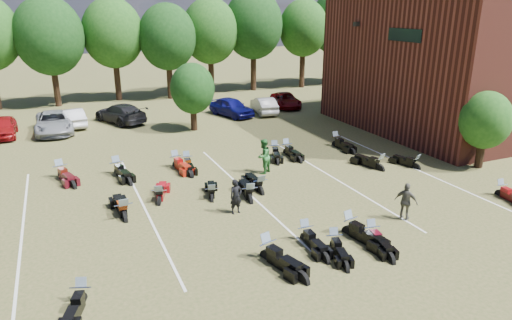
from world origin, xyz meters
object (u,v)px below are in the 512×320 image
person_green (263,156)px  motorcycle_7 (160,203)px  car_0 (3,127)px  person_black (236,197)px  car_4 (231,107)px  person_grey (406,202)px  motorcycle_3 (349,234)px  motorcycle_0 (83,303)px  motorcycle_14 (61,178)px

person_green → motorcycle_7: size_ratio=0.83×
car_0 → person_black: size_ratio=2.63×
car_0 → car_4: size_ratio=0.92×
person_green → person_grey: 8.32m
person_green → motorcycle_3: person_green is taller
motorcycle_0 → motorcycle_14: bearing=111.0°
person_grey → motorcycle_3: (-2.96, -0.18, -0.83)m
motorcycle_14 → person_green: bearing=-36.1°
motorcycle_0 → motorcycle_3: bearing=22.4°
motorcycle_7 → car_4: bearing=-102.0°
car_4 → person_black: 19.00m
person_green → person_grey: (3.17, -7.69, -0.14)m
car_0 → person_black: person_black is taller
person_grey → motorcycle_3: person_grey is taller
car_4 → person_grey: person_grey is taller
car_4 → motorcycle_14: 16.83m
car_0 → car_4: bearing=-1.1°
person_grey → motorcycle_7: (-9.29, 5.92, -0.83)m
motorcycle_0 → motorcycle_7: motorcycle_7 is taller
person_black → motorcycle_7: 3.85m
person_green → motorcycle_14: person_green is taller
motorcycle_3 → motorcycle_7: motorcycle_3 is taller
person_green → motorcycle_3: bearing=57.7°
person_green → motorcycle_3: (0.21, -7.87, -0.97)m
motorcycle_7 → car_0: bearing=-45.1°
person_black → motorcycle_7: bearing=134.1°
car_4 → person_green: person_green is taller
motorcycle_3 → person_black: bearing=122.5°
car_4 → person_green: 14.05m
car_4 → motorcycle_7: (-9.43, -15.43, -0.77)m
car_0 → motorcycle_7: (7.52, -15.77, -0.71)m
car_4 → person_black: (-6.54, -17.84, 0.02)m
motorcycle_0 → motorcycle_14: size_ratio=0.84×
person_green → motorcycle_3: 7.93m
car_0 → person_grey: 27.44m
car_0 → car_4: 16.95m
person_green → motorcycle_14: bearing=-53.5°
motorcycle_0 → person_black: bearing=51.4°
person_grey → motorcycle_14: bearing=18.4°
car_0 → person_green: size_ratio=2.15×
car_0 → car_4: car_4 is taller
car_4 → motorcycle_3: size_ratio=1.82×
car_0 → person_grey: person_grey is taller
person_black → motorcycle_7: size_ratio=0.68×
motorcycle_0 → motorcycle_7: (3.82, 6.58, 0.00)m
car_4 → motorcycle_0: 25.69m
person_green → motorcycle_14: 10.90m
motorcycle_3 → car_4: bearing=71.2°
car_0 → motorcycle_0: bearing=-80.5°
motorcycle_7 → motorcycle_3: bearing=155.5°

